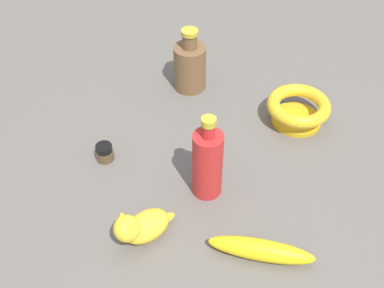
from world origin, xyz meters
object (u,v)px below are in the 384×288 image
bottle_tall (207,163)px  bowl (298,108)px  nail_polish_jar (105,152)px  banana (261,250)px  bottle_short (190,65)px  cat_figurine (141,226)px

bottle_tall → bowl: bearing=163.7°
nail_polish_jar → banana: 0.41m
bowl → banana: bowl is taller
nail_polish_jar → bottle_short: bearing=173.4°
bottle_short → bowl: (-0.00, 0.29, -0.03)m
cat_figurine → bottle_tall: bottle_tall is taller
bottle_short → bowl: bearing=90.6°
cat_figurine → banana: cat_figurine is taller
bottle_short → banana: 0.53m
nail_polish_jar → cat_figurine: 0.23m
bottle_short → banana: (0.39, 0.36, -0.05)m
nail_polish_jar → bottle_tall: 0.25m
nail_polish_jar → bowl: (-0.32, 0.32, 0.02)m
bottle_tall → banana: size_ratio=1.00×
bottle_short → bottle_tall: size_ratio=0.84×
bottle_tall → nail_polish_jar: bearing=-83.6°
nail_polish_jar → cat_figurine: size_ratio=0.32×
cat_figurine → bowl: size_ratio=0.84×
cat_figurine → bowl: (-0.46, 0.14, 0.00)m
bowl → banana: (0.39, 0.07, -0.02)m
nail_polish_jar → bowl: bearing=134.7°
cat_figurine → banana: (-0.07, 0.21, -0.02)m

